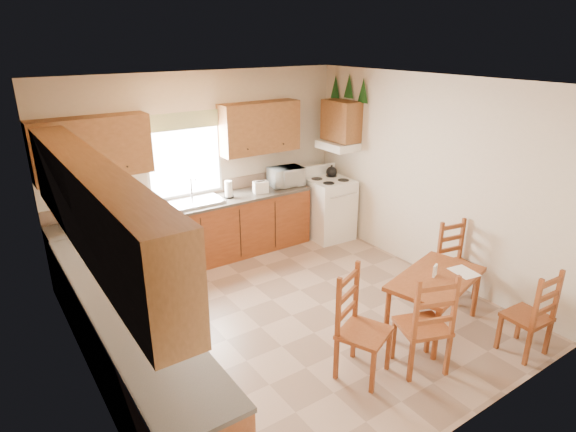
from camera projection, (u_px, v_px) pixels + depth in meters
floor at (292, 315)px, 5.77m from camera, size 4.50×4.50×0.00m
ceiling at (293, 83)px, 4.81m from camera, size 4.50×4.50×0.00m
wall_left at (76, 261)px, 4.10m from camera, size 4.50×4.50×0.00m
wall_right at (429, 178)px, 6.48m from camera, size 4.50×4.50×0.00m
wall_back at (204, 166)px, 7.03m from camera, size 4.50×4.50×0.00m
wall_front at (466, 295)px, 3.56m from camera, size 4.50×4.50×0.00m
lower_cab_back at (193, 236)px, 6.92m from camera, size 3.75×0.60×0.88m
lower_cab_left at (129, 347)px, 4.46m from camera, size 0.60×3.60×0.88m
counter_back at (191, 206)px, 6.75m from camera, size 3.75×0.63×0.04m
counter_left at (123, 304)px, 4.30m from camera, size 0.63×3.60×0.04m
backsplash at (182, 193)px, 6.94m from camera, size 3.75×0.01×0.18m
upper_cab_back_left at (92, 148)px, 5.90m from camera, size 1.41×0.33×0.75m
upper_cab_back_right at (260, 128)px, 7.18m from camera, size 1.25×0.33×0.75m
upper_cab_left at (92, 206)px, 3.89m from camera, size 0.33×3.60×0.75m
upper_cab_stove at (341, 121)px, 7.47m from camera, size 0.33×0.62×0.62m
range_hood at (338, 145)px, 7.58m from camera, size 0.44×0.62×0.12m
window_frame at (185, 156)px, 6.77m from camera, size 1.13×0.02×1.18m
window_pane at (185, 156)px, 6.77m from camera, size 1.05×0.01×1.10m
window_valance at (183, 121)px, 6.57m from camera, size 1.19×0.01×0.24m
sink_basin at (196, 202)px, 6.78m from camera, size 0.75×0.45×0.04m
pine_decal_a at (363, 90)px, 7.12m from camera, size 0.22×0.22×0.36m
pine_decal_b at (349, 86)px, 7.36m from camera, size 0.22×0.22×0.36m
pine_decal_c at (335, 87)px, 7.62m from camera, size 0.22×0.22×0.36m
stove at (329, 209)px, 7.85m from camera, size 0.70×0.72×0.97m
coffeemaker at (71, 214)px, 5.85m from camera, size 0.30×0.33×0.38m
paper_towel at (229, 189)px, 7.00m from camera, size 0.14×0.14×0.25m
toaster at (261, 187)px, 7.23m from camera, size 0.24×0.18×0.18m
microwave at (286, 177)px, 7.55m from camera, size 0.52×0.40×0.29m
dining_table at (433, 302)px, 5.44m from camera, size 1.33×0.97×0.64m
chair_near_left at (423, 320)px, 4.70m from camera, size 0.58×0.56×1.09m
chair_near_right at (528, 311)px, 4.95m from camera, size 0.43×0.41×0.97m
chair_far_left at (364, 326)px, 4.59m from camera, size 0.60×0.58×1.09m
chair_far_right at (458, 262)px, 6.03m from camera, size 0.47×0.46×0.97m
table_paper at (464, 272)px, 5.43m from camera, size 0.28×0.34×0.00m
table_card at (435, 271)px, 5.32m from camera, size 0.10×0.06×0.13m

